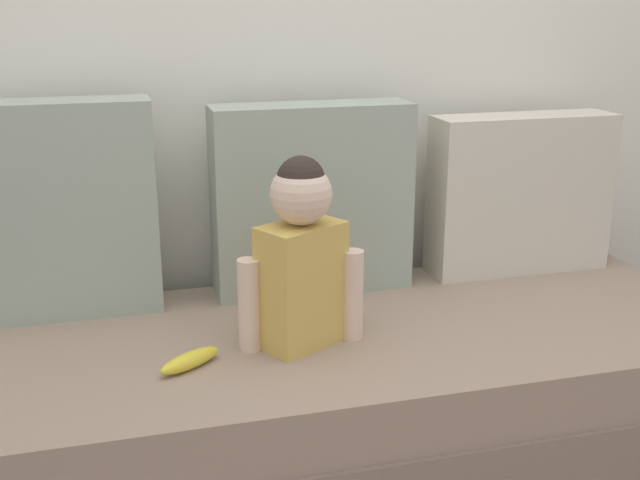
{
  "coord_description": "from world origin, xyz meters",
  "views": [
    {
      "loc": [
        -0.57,
        -1.84,
        1.23
      ],
      "look_at": [
        -0.06,
        0.0,
        0.64
      ],
      "focal_mm": 44.39,
      "sensor_mm": 36.0,
      "label": 1
    }
  ],
  "objects": [
    {
      "name": "banana",
      "position": [
        -0.42,
        -0.13,
        0.41
      ],
      "size": [
        0.17,
        0.13,
        0.04
      ],
      "primitive_type": "ellipsoid",
      "rotation": [
        0.0,
        0.0,
        0.57
      ],
      "color": "yellow",
      "rests_on": "couch"
    },
    {
      "name": "throw_pillow_right",
      "position": [
        0.67,
        0.32,
        0.64
      ],
      "size": [
        0.57,
        0.16,
        0.49
      ],
      "primitive_type": "cube",
      "color": "beige",
      "rests_on": "couch"
    },
    {
      "name": "throw_pillow_left",
      "position": [
        -0.67,
        0.32,
        0.69
      ],
      "size": [
        0.46,
        0.16,
        0.58
      ],
      "primitive_type": "cube",
      "color": "#99A393",
      "rests_on": "couch"
    },
    {
      "name": "couch",
      "position": [
        0.0,
        0.0,
        0.19
      ],
      "size": [
        2.17,
        0.84,
        0.39
      ],
      "color": "#826C5B",
      "rests_on": "ground"
    },
    {
      "name": "toddler",
      "position": [
        -0.13,
        -0.06,
        0.63
      ],
      "size": [
        0.32,
        0.21,
        0.48
      ],
      "color": "gold",
      "rests_on": "couch"
    },
    {
      "name": "ground_plane",
      "position": [
        0.0,
        0.0,
        0.0
      ],
      "size": [
        12.0,
        12.0,
        0.0
      ],
      "primitive_type": "plane",
      "color": "brown"
    },
    {
      "name": "throw_pillow_center",
      "position": [
        0.0,
        0.32,
        0.67
      ],
      "size": [
        0.58,
        0.16,
        0.55
      ],
      "primitive_type": "cube",
      "color": "#99A393",
      "rests_on": "couch"
    }
  ]
}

